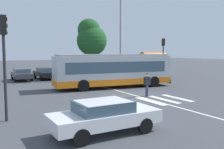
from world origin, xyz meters
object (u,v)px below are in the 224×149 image
Objects in this scene: city_transit_bus at (113,70)px; pedestrian_crossing_street at (147,83)px; foreground_sedan at (105,115)px; parked_car_red at (66,72)px; traffic_light_near_corner at (4,51)px; background_tree_right at (91,38)px; traffic_light_far_corner at (163,52)px; parked_car_charcoal at (22,74)px; parked_car_champagne at (124,70)px; parked_car_white at (107,71)px; bus_stop_shelter at (153,58)px; parked_car_silver at (88,71)px; parked_car_black at (45,73)px; twin_arm_street_lamp at (121,27)px.

city_transit_bus reaches higher than pedestrian_crossing_street.
foreground_sedan is (-6.63, -11.11, -0.82)m from city_transit_bus.
foreground_sedan is 21.54m from parked_car_red.
background_tree_right reaches higher than traffic_light_near_corner.
traffic_light_near_corner is 22.74m from traffic_light_far_corner.
parked_car_charcoal is (-6.41, 14.96, -0.20)m from pedestrian_crossing_street.
traffic_light_far_corner is at bearing 24.86° from city_transit_bus.
pedestrian_crossing_street is at bearing -115.76° from parked_car_champagne.
background_tree_right is at bearing 48.17° from parked_car_red.
foreground_sedan is at bearing -120.82° from city_transit_bus.
parked_car_white is at bearing 61.89° from foreground_sedan.
parked_car_white is 6.24m from bus_stop_shelter.
background_tree_right is at bearing 72.28° from city_transit_bus.
foreground_sedan and parked_car_red have the same top height.
parked_car_red is 0.93× the size of traffic_light_far_corner.
parked_car_silver is (1.73, 14.82, -0.20)m from pedestrian_crossing_street.
traffic_light_near_corner is at bearing -135.45° from parked_car_champagne.
bus_stop_shelter is (5.29, -2.86, 1.65)m from parked_car_white.
traffic_light_far_corner reaches higher than parked_car_black.
background_tree_right reaches higher than parked_car_charcoal.
parked_car_black is 0.45× the size of twin_arm_street_lamp.
parked_car_black is 1.00× the size of parked_car_red.
traffic_light_near_corner is 1.02× the size of traffic_light_far_corner.
traffic_light_near_corner reaches higher than parked_car_red.
background_tree_right reaches higher than traffic_light_far_corner.
parked_car_silver is at bearing 80.18° from city_transit_bus.
city_transit_bus is at bearing -126.05° from twin_arm_street_lamp.
parked_car_white is at bearing 151.67° from bus_stop_shelter.
parked_car_charcoal is 0.45× the size of twin_arm_street_lamp.
parked_car_black is 13.89m from bus_stop_shelter.
traffic_light_far_corner is (2.66, -4.91, 2.51)m from parked_car_champagne.
twin_arm_street_lamp reaches higher than parked_car_silver.
city_transit_bus is 10.33m from parked_car_white.
bus_stop_shelter reaches higher than parked_car_champagne.
bus_stop_shelter is (16.23, 17.61, 1.65)m from foreground_sedan.
parked_car_black is 0.54× the size of background_tree_right.
parked_car_black is (2.70, 0.10, 0.00)m from parked_car_charcoal.
pedestrian_crossing_street is at bearing -135.13° from traffic_light_far_corner.
parked_car_white is (10.77, -0.43, 0.00)m from parked_car_charcoal.
pedestrian_crossing_street is 13.84m from traffic_light_far_corner.
parked_car_silver is 0.99× the size of parked_car_champagne.
twin_arm_street_lamp is (5.33, -4.08, 5.40)m from parked_car_red.
city_transit_bus is 9.85m from parked_car_red.
pedestrian_crossing_street is 0.38× the size of foreground_sedan.
bus_stop_shelter reaches higher than parked_car_black.
foreground_sedan is 21.19m from parked_car_black.
parked_car_red is (5.42, 20.85, 0.00)m from foreground_sedan.
parked_car_black is at bearing 151.81° from twin_arm_street_lamp.
traffic_light_near_corner is at bearing -137.40° from twin_arm_street_lamp.
parked_car_charcoal is at bearing 123.45° from city_transit_bus.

